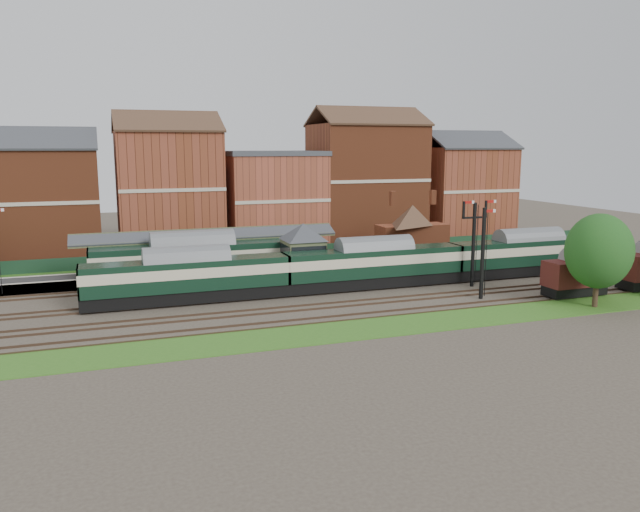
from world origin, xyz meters
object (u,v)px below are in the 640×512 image
object	(u,v)px
dmu_train	(374,264)
goods_van_a	(575,275)
platform_railcar	(193,260)
semaphore_bracket	(474,238)
signal_box	(303,253)

from	to	relation	value
dmu_train	goods_van_a	xyz separation A→B (m)	(15.41, -9.00, -0.40)
platform_railcar	semaphore_bracket	bearing A→B (deg)	-19.80
signal_box	goods_van_a	bearing A→B (deg)	-29.87
signal_box	semaphore_bracket	xyz separation A→B (m)	(15.04, -5.75, 1.44)
semaphore_bracket	platform_railcar	distance (m)	26.66
dmu_train	semaphore_bracket	bearing A→B (deg)	-15.33
signal_box	dmu_train	size ratio (longest dim) A/B	0.12
goods_van_a	platform_railcar	bearing A→B (deg)	153.65
platform_railcar	goods_van_a	world-z (taller)	platform_railcar
semaphore_bracket	dmu_train	bearing A→B (deg)	164.67
semaphore_bracket	dmu_train	distance (m)	9.73
dmu_train	goods_van_a	distance (m)	17.85
dmu_train	signal_box	bearing A→B (deg)	151.24
platform_railcar	goods_van_a	size ratio (longest dim) A/B	3.37
dmu_train	platform_railcar	xyz separation A→B (m)	(-15.88, 6.50, 0.19)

